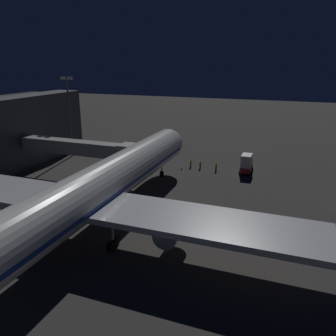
% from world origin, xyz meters
% --- Properties ---
extents(ground_plane, '(320.00, 320.00, 0.00)m').
position_xyz_m(ground_plane, '(0.00, 0.00, 0.00)').
color(ground_plane, '#383533').
extents(airliner_at_gate, '(56.24, 66.84, 20.22)m').
position_xyz_m(airliner_at_gate, '(0.00, 11.79, 5.73)').
color(airliner_at_gate, silver).
rests_on(airliner_at_gate, ground_plane).
extents(jet_bridge, '(24.70, 3.40, 7.37)m').
position_xyz_m(jet_bridge, '(13.10, -9.25, 5.84)').
color(jet_bridge, '#9E9E99').
rests_on(jet_bridge, ground_plane).
extents(apron_floodlight_mast, '(2.90, 0.50, 18.12)m').
position_xyz_m(apron_floodlight_mast, '(25.50, -21.83, 10.50)').
color(apron_floodlight_mast, '#59595E').
rests_on(apron_floodlight_mast, ground_plane).
extents(ops_van, '(2.36, 4.51, 3.89)m').
position_xyz_m(ops_van, '(-14.94, -23.13, 1.93)').
color(ops_van, maroon).
rests_on(ops_van, ground_plane).
extents(ground_crew_near_nose_gear, '(0.40, 0.40, 1.77)m').
position_xyz_m(ground_crew_near_nose_gear, '(-8.99, -22.24, 0.98)').
color(ground_crew_near_nose_gear, black).
rests_on(ground_crew_near_nose_gear, ground_plane).
extents(ground_crew_by_belt_loader, '(0.40, 0.40, 1.75)m').
position_xyz_m(ground_crew_by_belt_loader, '(-3.38, -22.94, 0.96)').
color(ground_crew_by_belt_loader, black).
rests_on(ground_crew_by_belt_loader, ground_plane).
extents(ground_crew_by_tug, '(0.40, 0.40, 1.80)m').
position_xyz_m(ground_crew_by_tug, '(-5.52, -22.69, 0.99)').
color(ground_crew_by_tug, black).
rests_on(ground_crew_by_tug, ground_plane).
extents(traffic_cone_nose_port, '(0.36, 0.36, 0.55)m').
position_xyz_m(traffic_cone_nose_port, '(-2.20, -20.19, 0.28)').
color(traffic_cone_nose_port, orange).
rests_on(traffic_cone_nose_port, ground_plane).
extents(traffic_cone_nose_starboard, '(0.36, 0.36, 0.55)m').
position_xyz_m(traffic_cone_nose_starboard, '(2.20, -20.19, 0.28)').
color(traffic_cone_nose_starboard, orange).
rests_on(traffic_cone_nose_starboard, ground_plane).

